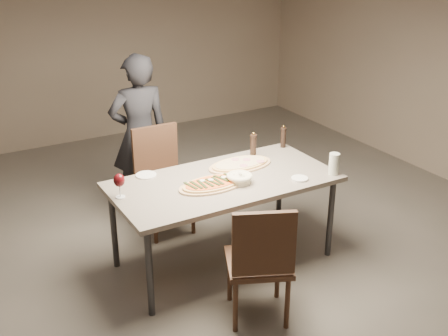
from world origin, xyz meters
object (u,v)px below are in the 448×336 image
carafe (334,164)px  zucchini_pizza (212,184)px  pepper_mill_left (253,146)px  diner (139,135)px  chair_far (161,173)px  chair_near (261,258)px  dining_table (224,186)px  ham_pizza (240,164)px  bread_basket (239,178)px

carafe → zucchini_pizza: bearing=163.4°
pepper_mill_left → diner: 1.17m
pepper_mill_left → chair_far: 0.90m
zucchini_pizza → diner: (-0.08, 1.29, 0.02)m
chair_far → carafe: bearing=132.5°
chair_near → diner: (-0.04, 2.05, 0.26)m
chair_near → diner: diner is taller
dining_table → ham_pizza: size_ratio=3.11×
zucchini_pizza → pepper_mill_left: pepper_mill_left is taller
chair_far → ham_pizza: bearing=126.2°
zucchini_pizza → bread_basket: (0.21, -0.06, 0.03)m
pepper_mill_left → carafe: size_ratio=1.32×
carafe → diner: bearing=123.6°
ham_pizza → carafe: carafe is taller
chair_far → diner: size_ratio=0.61×
chair_far → dining_table: bearing=104.5°
ham_pizza → diner: size_ratio=0.37×
bread_basket → carafe: carafe is taller
dining_table → pepper_mill_left: 0.56m
zucchini_pizza → chair_far: chair_far is taller
zucchini_pizza → chair_far: (-0.05, 0.88, -0.23)m
carafe → diner: 1.90m
ham_pizza → pepper_mill_left: pepper_mill_left is taller
ham_pizza → carafe: (0.57, -0.52, 0.07)m
zucchini_pizza → chair_near: (-0.05, -0.76, -0.24)m
ham_pizza → pepper_mill_left: (0.20, 0.10, 0.10)m
zucchini_pizza → chair_far: size_ratio=0.58×
pepper_mill_left → bread_basket: bearing=-133.9°
zucchini_pizza → bread_basket: size_ratio=2.71×
chair_near → bread_basket: bearing=94.2°
bread_basket → diner: size_ratio=0.13×
bread_basket → dining_table: bearing=122.0°
bread_basket → carafe: (0.76, -0.23, 0.04)m
ham_pizza → chair_near: chair_near is taller
chair_near → carafe: bearing=49.2°
ham_pizza → pepper_mill_left: 0.24m
ham_pizza → zucchini_pizza: bearing=-155.9°
zucchini_pizza → bread_basket: bearing=-5.1°
pepper_mill_left → carafe: 0.73m
ham_pizza → chair_near: 1.11m
bread_basket → carafe: bearing=-16.9°
chair_near → chair_far: 1.64m
pepper_mill_left → diner: diner is taller
dining_table → zucchini_pizza: zucchini_pizza is taller
dining_table → zucchini_pizza: bearing=-157.1°
dining_table → ham_pizza: ham_pizza is taller
bread_basket → pepper_mill_left: size_ratio=0.88×
ham_pizza → pepper_mill_left: bearing=21.8°
pepper_mill_left → chair_near: size_ratio=0.25×
chair_far → diner: bearing=-85.1°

